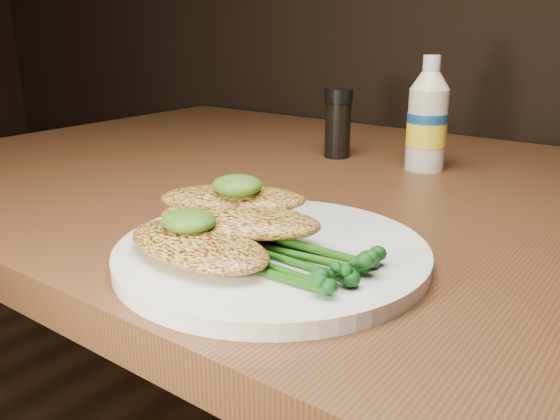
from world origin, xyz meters
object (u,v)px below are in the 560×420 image
Objects in this scene: mayo_bottle at (428,114)px; pepper_grinder at (338,123)px; dining_table at (316,418)px; plate at (272,253)px.

pepper_grinder is (-0.14, -0.01, -0.03)m from mayo_bottle.
mayo_bottle reaches higher than dining_table.
mayo_bottle is 0.14m from pepper_grinder.
plate is 0.41m from pepper_grinder.
mayo_bottle is (-0.03, 0.38, 0.07)m from plate.
pepper_grinder is (-0.05, 0.12, 0.43)m from dining_table.
plate is at bearing -65.93° from dining_table.
pepper_grinder reaches higher than dining_table.
plate is 1.74× the size of mayo_bottle.
pepper_grinder is at bearing 113.65° from plate.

